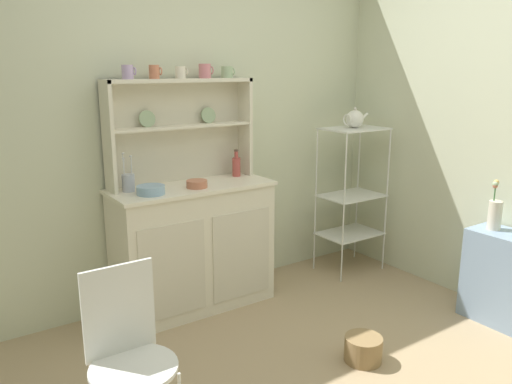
% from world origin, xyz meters
% --- Properties ---
extents(wall_back, '(3.84, 0.05, 2.50)m').
position_xyz_m(wall_back, '(0.00, 1.62, 1.25)').
color(wall_back, beige).
rests_on(wall_back, ground).
extents(hutch_cabinet, '(1.10, 0.45, 0.87)m').
position_xyz_m(hutch_cabinet, '(-0.12, 1.37, 0.45)').
color(hutch_cabinet, silver).
rests_on(hutch_cabinet, ground).
extents(hutch_shelf_unit, '(1.03, 0.18, 0.69)m').
position_xyz_m(hutch_shelf_unit, '(-0.12, 1.53, 1.28)').
color(hutch_shelf_unit, beige).
rests_on(hutch_shelf_unit, hutch_cabinet).
extents(bakers_rack, '(0.49, 0.35, 1.18)m').
position_xyz_m(bakers_rack, '(1.25, 1.25, 0.72)').
color(bakers_rack, silver).
rests_on(bakers_rack, ground).
extents(side_shelf_blue, '(0.28, 0.48, 0.61)m').
position_xyz_m(side_shelf_blue, '(1.44, 0.02, 0.30)').
color(side_shelf_blue, '#849EBC').
rests_on(side_shelf_blue, ground).
extents(wire_chair, '(0.36, 0.36, 0.85)m').
position_xyz_m(wire_chair, '(-1.01, 0.25, 0.52)').
color(wire_chair, white).
rests_on(wire_chair, ground).
extents(floor_basket, '(0.21, 0.21, 0.15)m').
position_xyz_m(floor_basket, '(0.35, 0.20, 0.07)').
color(floor_basket, '#93754C').
rests_on(floor_basket, ground).
extents(cup_lilac_0, '(0.08, 0.07, 0.09)m').
position_xyz_m(cup_lilac_0, '(-0.47, 1.49, 1.61)').
color(cup_lilac_0, '#B79ECC').
rests_on(cup_lilac_0, hutch_shelf_unit).
extents(cup_terracotta_1, '(0.08, 0.07, 0.09)m').
position_xyz_m(cup_terracotta_1, '(-0.30, 1.49, 1.61)').
color(cup_terracotta_1, '#C67556').
rests_on(cup_terracotta_1, hutch_shelf_unit).
extents(cup_cream_2, '(0.08, 0.07, 0.08)m').
position_xyz_m(cup_cream_2, '(-0.11, 1.49, 1.61)').
color(cup_cream_2, silver).
rests_on(cup_cream_2, hutch_shelf_unit).
extents(cup_rose_3, '(0.10, 0.08, 0.09)m').
position_xyz_m(cup_rose_3, '(0.07, 1.49, 1.61)').
color(cup_rose_3, '#D17A84').
rests_on(cup_rose_3, hutch_shelf_unit).
extents(cup_sage_4, '(0.09, 0.08, 0.08)m').
position_xyz_m(cup_sage_4, '(0.24, 1.49, 1.61)').
color(cup_sage_4, '#9EB78E').
rests_on(cup_sage_4, hutch_shelf_unit).
extents(bowl_mixing_large, '(0.17, 0.17, 0.05)m').
position_xyz_m(bowl_mixing_large, '(-0.44, 1.29, 0.90)').
color(bowl_mixing_large, '#8EB2D1').
rests_on(bowl_mixing_large, hutch_cabinet).
extents(bowl_floral_medium, '(0.14, 0.14, 0.05)m').
position_xyz_m(bowl_floral_medium, '(-0.12, 1.29, 0.90)').
color(bowl_floral_medium, '#C67556').
rests_on(bowl_floral_medium, hutch_cabinet).
extents(jam_bottle, '(0.06, 0.06, 0.19)m').
position_xyz_m(jam_bottle, '(0.29, 1.45, 0.95)').
color(jam_bottle, '#B74C47').
rests_on(jam_bottle, hutch_cabinet).
extents(utensil_jar, '(0.08, 0.08, 0.25)m').
position_xyz_m(utensil_jar, '(-0.53, 1.45, 0.93)').
color(utensil_jar, '#B2B7C6').
rests_on(utensil_jar, hutch_cabinet).
extents(porcelain_teapot, '(0.23, 0.14, 0.16)m').
position_xyz_m(porcelain_teapot, '(1.25, 1.25, 1.25)').
color(porcelain_teapot, white).
rests_on(porcelain_teapot, bakers_rack).
extents(flower_vase, '(0.09, 0.09, 0.33)m').
position_xyz_m(flower_vase, '(1.44, 0.14, 0.72)').
color(flower_vase, silver).
rests_on(flower_vase, side_shelf_blue).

